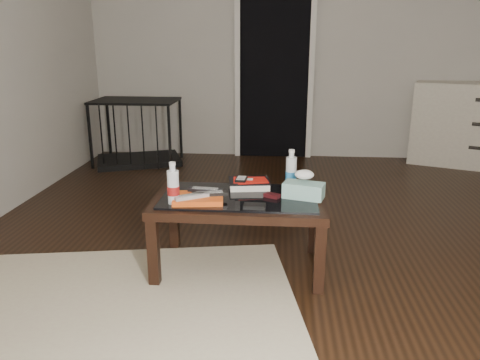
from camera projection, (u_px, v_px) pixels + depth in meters
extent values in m
plane|color=black|center=(323.00, 242.00, 3.24)|extent=(5.00, 5.00, 0.00)
plane|color=#BAB5AC|center=(311.00, 39.00, 5.23)|extent=(5.00, 0.00, 5.00)
cube|color=black|center=(274.00, 71.00, 5.34)|extent=(0.80, 0.05, 2.00)
cube|color=silver|center=(237.00, 71.00, 5.34)|extent=(0.06, 0.04, 2.04)
cube|color=silver|center=(311.00, 71.00, 5.27)|extent=(0.06, 0.04, 2.04)
cube|color=black|center=(154.00, 253.00, 2.62)|extent=(0.06, 0.06, 0.40)
cube|color=black|center=(319.00, 259.00, 2.54)|extent=(0.06, 0.06, 0.40)
cube|color=black|center=(174.00, 219.00, 3.11)|extent=(0.06, 0.06, 0.40)
cube|color=black|center=(313.00, 223.00, 3.04)|extent=(0.06, 0.06, 0.40)
cube|color=black|center=(239.00, 202.00, 2.76)|extent=(1.00, 0.60, 0.05)
cube|color=black|center=(239.00, 197.00, 2.75)|extent=(0.90, 0.50, 0.01)
cube|color=#B9B18F|center=(103.00, 315.00, 2.37)|extent=(2.23, 1.83, 0.01)
cube|color=beige|center=(471.00, 125.00, 5.09)|extent=(1.30, 0.90, 0.90)
cylinder|color=black|center=(478.00, 148.00, 4.90)|extent=(0.18, 0.10, 0.04)
cube|color=black|center=(139.00, 160.00, 5.29)|extent=(1.05, 0.88, 0.06)
cube|color=black|center=(135.00, 101.00, 5.10)|extent=(1.05, 0.88, 0.02)
cube|color=black|center=(90.00, 137.00, 4.97)|extent=(0.03, 0.03, 0.70)
cube|color=black|center=(170.00, 138.00, 4.90)|extent=(0.03, 0.03, 0.70)
cube|color=black|center=(109.00, 127.00, 5.50)|extent=(0.03, 0.03, 0.70)
cube|color=black|center=(181.00, 128.00, 5.43)|extent=(0.03, 0.03, 0.70)
cube|color=#EB5416|center=(198.00, 198.00, 2.66)|extent=(0.30, 0.24, 0.03)
cube|color=#9E9DA1|center=(192.00, 196.00, 2.62)|extent=(0.20, 0.15, 0.02)
cube|color=black|center=(209.00, 193.00, 2.66)|extent=(0.21, 0.10, 0.02)
cube|color=black|center=(205.00, 190.00, 2.73)|extent=(0.20, 0.07, 0.02)
cube|color=black|center=(249.00, 184.00, 2.90)|extent=(0.28, 0.23, 0.05)
cube|color=red|center=(249.00, 180.00, 2.89)|extent=(0.20, 0.15, 0.01)
cube|color=black|center=(241.00, 179.00, 2.87)|extent=(0.07, 0.11, 0.02)
cube|color=black|center=(272.00, 195.00, 2.72)|extent=(0.10, 0.08, 0.02)
cube|color=black|center=(255.00, 206.00, 2.55)|extent=(0.12, 0.07, 0.02)
cylinder|color=silver|center=(173.00, 183.00, 2.59)|extent=(0.08, 0.08, 0.24)
cylinder|color=silver|center=(291.00, 168.00, 2.88)|extent=(0.08, 0.08, 0.24)
cube|color=#227D76|center=(304.00, 190.00, 2.70)|extent=(0.25, 0.18, 0.09)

